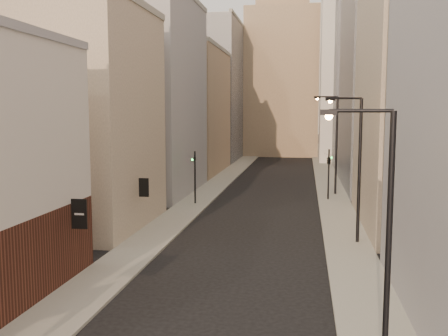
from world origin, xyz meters
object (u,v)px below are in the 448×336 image
Objects in this scene: white_tower at (345,51)px; streetlamp_mid at (356,162)px; traffic_light_right at (329,161)px; clock_tower at (283,65)px; streetlamp_near at (382,229)px; streetlamp_far at (334,139)px; traffic_light_left at (195,168)px.

streetlamp_mid is (-3.10, -53.98, -13.17)m from white_tower.
streetlamp_mid reaches higher than traffic_light_right.
clock_tower is 8.98× the size of traffic_light_right.
streetlamp_far is at bearing 94.86° from streetlamp_near.
streetlamp_near is (-3.94, -70.89, -13.62)m from white_tower.
traffic_light_left is 12.99m from traffic_light_right.
white_tower is 4.09× the size of streetlamp_far.
streetlamp_near is 0.92× the size of streetlamp_mid.
white_tower reaches higher than streetlamp_mid.
streetlamp_mid is at bearing 92.83° from streetlamp_near.
traffic_light_right is (-4.05, -37.93, -14.76)m from white_tower.
streetlamp_far is 2.03× the size of traffic_light_right.
streetlamp_far is at bearing -95.61° from white_tower.
streetlamp_mid is at bearing -93.28° from white_tower.
clock_tower reaches higher than traffic_light_left.
white_tower is 4.76× the size of streetlamp_near.
traffic_light_left is at bearing -3.76° from traffic_light_right.
clock_tower is at bearing -105.14° from traffic_light_right.
streetlamp_near is at bearing -112.85° from streetlamp_mid.
clock_tower is at bearing 128.16° from white_tower.
white_tower is 55.65m from streetlamp_mid.
streetlamp_mid is at bearing 151.79° from traffic_light_left.
traffic_light_right is (-0.63, -3.18, -1.95)m from streetlamp_far.
traffic_light_right is (-0.95, 16.05, -1.58)m from streetlamp_mid.
traffic_light_right is at bearing 73.39° from streetlamp_mid.
streetlamp_mid is at bearing -83.37° from clock_tower.
streetlamp_near is at bearing -114.72° from streetlamp_far.
traffic_light_right is (-0.11, 32.96, -1.13)m from streetlamp_near.
traffic_light_left is (-16.33, -42.16, -15.13)m from white_tower.
clock_tower is 58.16m from traffic_light_left.
white_tower is (11.00, -14.00, 0.97)m from clock_tower.
traffic_light_left is at bearing 118.24° from streetlamp_mid.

